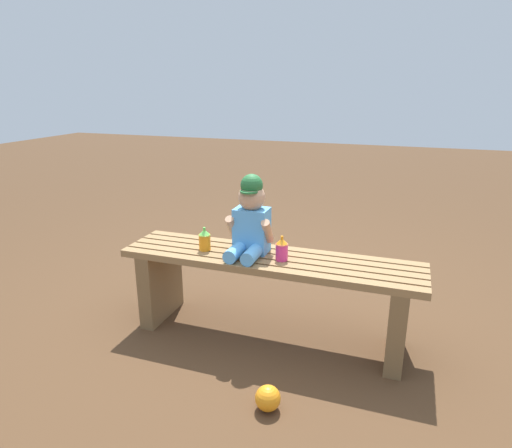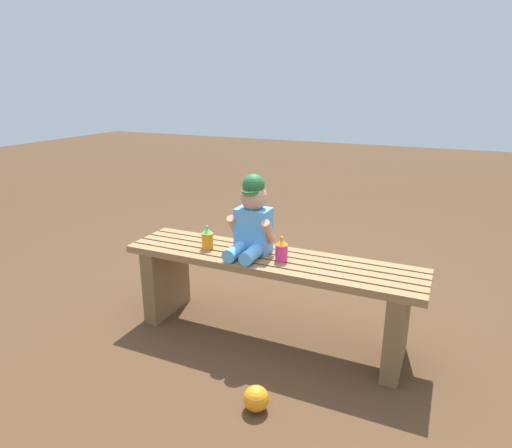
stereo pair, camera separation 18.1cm
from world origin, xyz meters
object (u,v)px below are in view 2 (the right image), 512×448
Objects in this scene: sippy_cup_left at (207,238)px; sippy_cup_right at (282,250)px; child_figure at (252,219)px; park_bench at (269,284)px; toy_ball at (256,399)px.

sippy_cup_left is 0.41m from sippy_cup_right.
sippy_cup_right is at bearing -13.80° from child_figure.
park_bench is at bearing 4.08° from sippy_cup_left.
child_figure reaches higher than park_bench.
sippy_cup_left is at bearing 134.88° from toy_ball.
toy_ball is at bearing -79.38° from sippy_cup_right.
park_bench is 0.22m from sippy_cup_right.
park_bench is at bearing 161.04° from sippy_cup_right.
park_bench is 14.30× the size of toy_ball.
sippy_cup_right is (0.41, 0.00, 0.00)m from sippy_cup_left.
sippy_cup_left is (-0.24, -0.04, -0.12)m from child_figure.
park_bench is 0.61m from toy_ball.
child_figure is 0.22m from sippy_cup_right.
sippy_cup_right is at bearing -18.96° from park_bench.
sippy_cup_right reaches higher than park_bench.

